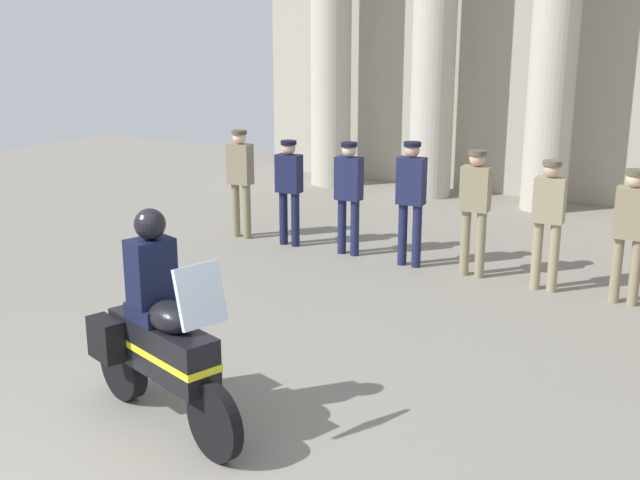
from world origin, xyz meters
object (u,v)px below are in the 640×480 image
(officer_in_row_3, at_px, (411,194))
(motorcycle_with_rider, at_px, (158,337))
(officer_in_row_5, at_px, (548,215))
(officer_in_row_0, at_px, (240,175))
(officer_in_row_6, at_px, (630,226))
(officer_in_row_2, at_px, (349,189))
(officer_in_row_1, at_px, (289,184))
(officer_in_row_4, at_px, (475,203))

(officer_in_row_3, bearing_deg, motorcycle_with_rider, 87.16)
(officer_in_row_5, bearing_deg, officer_in_row_0, -5.47)
(officer_in_row_3, xyz_separation_m, officer_in_row_6, (2.93, -0.05, -0.06))
(officer_in_row_2, xyz_separation_m, motorcycle_with_rider, (1.20, -5.35, -0.19))
(officer_in_row_1, bearing_deg, officer_in_row_6, 174.45)
(officer_in_row_0, bearing_deg, officer_in_row_6, 174.75)
(officer_in_row_1, height_order, officer_in_row_3, officer_in_row_3)
(officer_in_row_5, relative_size, motorcycle_with_rider, 0.83)
(officer_in_row_1, xyz_separation_m, officer_in_row_2, (1.03, 0.03, 0.03))
(officer_in_row_4, xyz_separation_m, motorcycle_with_rider, (-0.75, -5.32, -0.23))
(officer_in_row_2, distance_m, officer_in_row_5, 2.97)
(officer_in_row_1, bearing_deg, motorcycle_with_rider, 108.00)
(officer_in_row_2, bearing_deg, officer_in_row_1, -3.01)
(officer_in_row_1, relative_size, officer_in_row_4, 0.94)
(officer_in_row_3, bearing_deg, officer_in_row_2, -7.63)
(officer_in_row_5, bearing_deg, officer_in_row_4, -9.23)
(officer_in_row_1, xyz_separation_m, officer_in_row_5, (3.99, -0.08, 0.04))
(officer_in_row_4, distance_m, officer_in_row_5, 1.01)
(officer_in_row_0, bearing_deg, officer_in_row_3, 175.20)
(officer_in_row_5, bearing_deg, officer_in_row_3, -6.51)
(officer_in_row_5, distance_m, motorcycle_with_rider, 5.53)
(officer_in_row_1, bearing_deg, officer_in_row_0, -3.64)
(motorcycle_with_rider, bearing_deg, officer_in_row_6, 78.54)
(officer_in_row_3, distance_m, officer_in_row_6, 2.93)
(officer_in_row_1, distance_m, officer_in_row_4, 2.99)
(officer_in_row_1, xyz_separation_m, officer_in_row_4, (2.99, -0.00, 0.06))
(officer_in_row_0, distance_m, motorcycle_with_rider, 6.17)
(officer_in_row_6, bearing_deg, motorcycle_with_rider, 57.61)
(officer_in_row_2, height_order, officer_in_row_4, officer_in_row_4)
(officer_in_row_1, bearing_deg, officer_in_row_4, 175.24)
(officer_in_row_1, height_order, officer_in_row_5, officer_in_row_5)
(officer_in_row_2, xyz_separation_m, officer_in_row_4, (1.96, -0.03, 0.03))
(officer_in_row_4, height_order, motorcycle_with_rider, motorcycle_with_rider)
(officer_in_row_0, xyz_separation_m, officer_in_row_4, (3.90, 0.02, 0.00))
(officer_in_row_1, relative_size, officer_in_row_5, 0.96)
(officer_in_row_2, xyz_separation_m, officer_in_row_3, (1.02, -0.05, 0.06))
(officer_in_row_0, xyz_separation_m, officer_in_row_6, (5.90, -0.05, -0.03))
(officer_in_row_0, relative_size, motorcycle_with_rider, 0.85)
(officer_in_row_5, bearing_deg, officer_in_row_2, -6.89)
(officer_in_row_3, bearing_deg, officer_in_row_4, 176.46)
(officer_in_row_4, distance_m, officer_in_row_6, 2.00)
(officer_in_row_6, bearing_deg, officer_in_row_5, -4.16)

